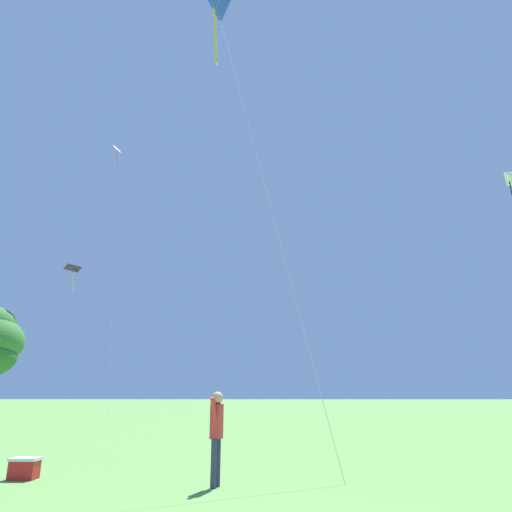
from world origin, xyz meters
TOP-DOWN VIEW (x-y plane):
  - kite_pink_low at (-15.59, 35.94)m, footprint 4.21×6.24m
  - kite_white_distant at (16.52, 22.39)m, footprint 1.58×11.25m
  - kite_black_large at (-20.49, 39.05)m, footprint 4.66×9.03m
  - person_with_spool at (-1.00, 4.62)m, footprint 0.26×0.58m
  - picnic_cooler at (-5.28, 5.39)m, footprint 0.60×0.40m

SIDE VIEW (x-z plane):
  - picnic_cooler at x=-5.28m, z-range 0.00..0.44m
  - person_with_spool at x=-1.00m, z-range 0.19..2.01m
  - kite_black_large at x=-20.49m, z-range 6.20..21.33m
  - kite_white_distant at x=16.52m, z-range 7.63..24.29m
  - kite_pink_low at x=-15.59m, z-range 10.50..37.98m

